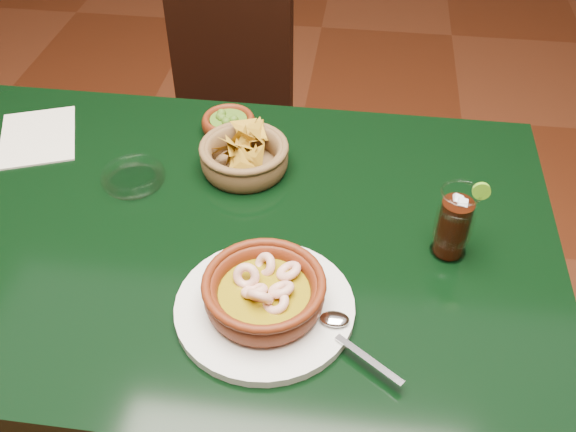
# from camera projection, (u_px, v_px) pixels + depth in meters

# --- Properties ---
(dining_table) EXTENTS (1.20, 0.80, 0.75)m
(dining_table) POSITION_uv_depth(u_px,v_px,m) (214.00, 266.00, 1.18)
(dining_table) COLOR black
(dining_table) RESTS_ON ground
(dining_chair) EXTENTS (0.45, 0.45, 0.83)m
(dining_chair) POSITION_uv_depth(u_px,v_px,m) (219.00, 130.00, 1.84)
(dining_chair) COLOR black
(dining_chair) RESTS_ON ground
(shrimp_plate) EXTENTS (0.35, 0.27, 0.08)m
(shrimp_plate) POSITION_uv_depth(u_px,v_px,m) (265.00, 296.00, 0.96)
(shrimp_plate) COLOR silver
(shrimp_plate) RESTS_ON dining_table
(chip_basket) EXTENTS (0.20, 0.20, 0.12)m
(chip_basket) POSITION_uv_depth(u_px,v_px,m) (244.00, 156.00, 1.22)
(chip_basket) COLOR brown
(chip_basket) RESTS_ON dining_table
(guacamole_ramekin) EXTENTS (0.13, 0.13, 0.04)m
(guacamole_ramekin) POSITION_uv_depth(u_px,v_px,m) (228.00, 123.00, 1.32)
(guacamole_ramekin) COLOR #4F1A0A
(guacamole_ramekin) RESTS_ON dining_table
(cola_drink) EXTENTS (0.13, 0.13, 0.15)m
(cola_drink) POSITION_uv_depth(u_px,v_px,m) (454.00, 223.00, 1.03)
(cola_drink) COLOR white
(cola_drink) RESTS_ON dining_table
(glass_ashtray) EXTENTS (0.13, 0.13, 0.03)m
(glass_ashtray) POSITION_uv_depth(u_px,v_px,m) (133.00, 177.00, 1.20)
(glass_ashtray) COLOR white
(glass_ashtray) RESTS_ON dining_table
(paper_menu) EXTENTS (0.21, 0.23, 0.00)m
(paper_menu) POSITION_uv_depth(u_px,v_px,m) (38.00, 137.00, 1.31)
(paper_menu) COLOR beige
(paper_menu) RESTS_ON dining_table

